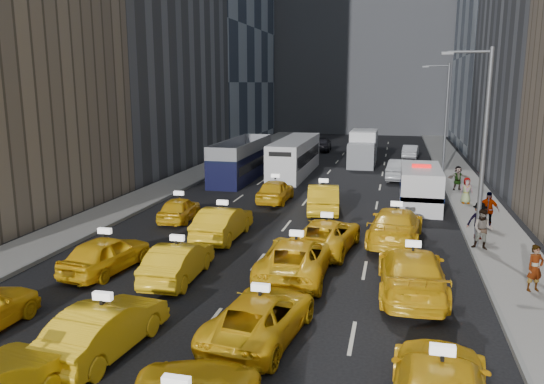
{
  "coord_description": "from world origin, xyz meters",
  "views": [
    {
      "loc": [
        5.52,
        -12.82,
        7.49
      ],
      "look_at": [
        -0.58,
        13.07,
        2.0
      ],
      "focal_mm": 35.0,
      "sensor_mm": 36.0,
      "label": 1
    }
  ],
  "objects": [
    {
      "name": "taxi_15",
      "position": [
        5.66,
        12.24,
        0.84
      ],
      "size": [
        2.82,
        5.95,
        1.68
      ],
      "primitive_type": "imported",
      "rotation": [
        0.0,
        0.0,
        3.06
      ],
      "color": "yellow",
      "rests_on": "ground"
    },
    {
      "name": "pedestrian_5",
      "position": [
        9.8,
        25.51,
        0.99
      ],
      "size": [
        1.62,
        0.9,
        1.68
      ],
      "primitive_type": "imported",
      "rotation": [
        0.0,
        0.0,
        0.31
      ],
      "color": "gray",
      "rests_on": "sidewalk_east"
    },
    {
      "name": "pedestrian_0",
      "position": [
        10.55,
        6.82,
        1.0
      ],
      "size": [
        0.74,
        0.63,
        1.71
      ],
      "primitive_type": "imported",
      "rotation": [
        0.0,
        0.0,
        0.43
      ],
      "color": "gray",
      "rests_on": "sidewalk_east"
    },
    {
      "name": "sidewalk_east",
      "position": [
        10.5,
        25.0,
        0.07
      ],
      "size": [
        3.0,
        90.0,
        0.15
      ],
      "primitive_type": "cube",
      "color": "gray",
      "rests_on": "ground"
    },
    {
      "name": "ground",
      "position": [
        0.0,
        0.0,
        0.0
      ],
      "size": [
        160.0,
        160.0,
        0.0
      ],
      "primitive_type": "plane",
      "color": "black",
      "rests_on": "ground"
    },
    {
      "name": "streetlight_near",
      "position": [
        9.18,
        12.0,
        4.92
      ],
      "size": [
        2.15,
        0.22,
        9.0
      ],
      "color": "#595B60",
      "rests_on": "ground"
    },
    {
      "name": "curb_west",
      "position": [
        -9.05,
        25.0,
        0.09
      ],
      "size": [
        0.15,
        90.0,
        0.18
      ],
      "primitive_type": "cube",
      "color": "slate",
      "rests_on": "ground"
    },
    {
      "name": "taxi_10",
      "position": [
        1.89,
        6.75,
        0.76
      ],
      "size": [
        2.56,
        5.5,
        1.53
      ],
      "primitive_type": "imported",
      "rotation": [
        0.0,
        0.0,
        3.15
      ],
      "color": "yellow",
      "rests_on": "ground"
    },
    {
      "name": "misc_car_4",
      "position": [
        6.95,
        42.51,
        0.68
      ],
      "size": [
        1.79,
        4.22,
        1.35
      ],
      "primitive_type": "imported",
      "rotation": [
        0.0,
        0.0,
        3.05
      ],
      "color": "#A3A5AB",
      "rests_on": "ground"
    },
    {
      "name": "city_bus",
      "position": [
        -2.62,
        29.97,
        1.47
      ],
      "size": [
        3.84,
        11.71,
        2.97
      ],
      "rotation": [
        0.0,
        0.0,
        -0.13
      ],
      "color": "silver",
      "rests_on": "ground"
    },
    {
      "name": "pedestrian_3",
      "position": [
        10.25,
        15.45,
        1.1
      ],
      "size": [
        1.21,
        0.8,
        1.9
      ],
      "primitive_type": "imported",
      "rotation": [
        0.0,
        0.0,
        -0.29
      ],
      "color": "gray",
      "rests_on": "sidewalk_east"
    },
    {
      "name": "streetlight_far",
      "position": [
        9.18,
        32.0,
        4.92
      ],
      "size": [
        2.15,
        0.22,
        9.0
      ],
      "color": "#595B60",
      "rests_on": "ground"
    },
    {
      "name": "taxi_8",
      "position": [
        -5.65,
        5.46,
        0.74
      ],
      "size": [
        2.32,
        4.56,
        1.49
      ],
      "primitive_type": "imported",
      "rotation": [
        0.0,
        0.0,
        3.01
      ],
      "color": "yellow",
      "rests_on": "ground"
    },
    {
      "name": "taxi_16",
      "position": [
        -1.88,
        19.49,
        0.75
      ],
      "size": [
        1.84,
        4.4,
        1.49
      ],
      "primitive_type": "imported",
      "rotation": [
        0.0,
        0.0,
        3.12
      ],
      "color": "yellow",
      "rests_on": "ground"
    },
    {
      "name": "misc_car_2",
      "position": [
        1.67,
        45.58,
        0.73
      ],
      "size": [
        2.3,
        5.11,
        1.45
      ],
      "primitive_type": "imported",
      "rotation": [
        0.0,
        0.0,
        3.09
      ],
      "color": "slate",
      "rests_on": "ground"
    },
    {
      "name": "misc_car_0",
      "position": [
        5.99,
        29.47,
        0.83
      ],
      "size": [
        2.38,
        5.19,
        1.65
      ],
      "primitive_type": "imported",
      "rotation": [
        0.0,
        0.0,
        3.01
      ],
      "color": "#9EA1A5",
      "rests_on": "ground"
    },
    {
      "name": "sidewalk_west",
      "position": [
        -10.5,
        25.0,
        0.07
      ],
      "size": [
        3.0,
        90.0,
        0.15
      ],
      "primitive_type": "cube",
      "color": "gray",
      "rests_on": "ground"
    },
    {
      "name": "misc_car_1",
      "position": [
        -5.64,
        39.44,
        0.78
      ],
      "size": [
        2.69,
        5.68,
        1.57
      ],
      "primitive_type": "imported",
      "rotation": [
        0.0,
        0.0,
        3.13
      ],
      "color": "black",
      "rests_on": "ground"
    },
    {
      "name": "double_decker",
      "position": [
        -6.37,
        27.13,
        1.5
      ],
      "size": [
        3.48,
        10.62,
        3.03
      ],
      "rotation": [
        0.0,
        0.0,
        0.11
      ],
      "color": "black",
      "rests_on": "ground"
    },
    {
      "name": "nypd_van",
      "position": [
        7.07,
        20.22,
        1.2
      ],
      "size": [
        3.01,
        6.36,
        2.64
      ],
      "rotation": [
        0.0,
        0.0,
        -0.1
      ],
      "color": "silver",
      "rests_on": "ground"
    },
    {
      "name": "pedestrian_4",
      "position": [
        9.87,
        21.21,
        0.96
      ],
      "size": [
        0.85,
        0.56,
        1.62
      ],
      "primitive_type": "imported",
      "rotation": [
        0.0,
        0.0,
        0.17
      ],
      "color": "gray",
      "rests_on": "sidewalk_east"
    },
    {
      "name": "taxi_11",
      "position": [
        6.27,
        5.9,
        0.83
      ],
      "size": [
        2.54,
        5.82,
        1.67
      ],
      "primitive_type": "imported",
      "rotation": [
        0.0,
        0.0,
        3.18
      ],
      "color": "yellow",
      "rests_on": "ground"
    },
    {
      "name": "taxi_14",
      "position": [
        2.62,
        10.32,
        0.72
      ],
      "size": [
        3.0,
        5.41,
        1.43
      ],
      "primitive_type": "imported",
      "rotation": [
        0.0,
        0.0,
        3.02
      ],
      "color": "yellow",
      "rests_on": "ground"
    },
    {
      "name": "taxi_5",
      "position": [
        -2.22,
        -0.47,
        0.74
      ],
      "size": [
        2.0,
        4.61,
        1.47
      ],
      "primitive_type": "imported",
      "rotation": [
        0.0,
        0.0,
        3.04
      ],
      "color": "yellow",
      "rests_on": "ground"
    },
    {
      "name": "taxi_6",
      "position": [
        1.82,
        1.41,
        0.68
      ],
      "size": [
        2.91,
        5.18,
        1.37
      ],
      "primitive_type": "imported",
      "rotation": [
        0.0,
        0.0,
        3.01
      ],
      "color": "yellow",
      "rests_on": "ground"
    },
    {
      "name": "pedestrian_1",
      "position": [
        9.47,
        11.57,
        1.07
      ],
      "size": [
        0.99,
        0.7,
        1.84
      ],
      "primitive_type": "imported",
      "rotation": [
        0.0,
        0.0,
        -0.26
      ],
      "color": "gray",
      "rests_on": "sidewalk_east"
    },
    {
      "name": "taxi_17",
      "position": [
        1.47,
        17.54,
        0.83
      ],
      "size": [
        2.41,
        5.24,
        1.67
      ],
      "primitive_type": "imported",
      "rotation": [
        0.0,
        0.0,
        3.27
      ],
      "color": "yellow",
      "rests_on": "ground"
    },
    {
      "name": "pedestrian_2",
      "position": [
        9.53,
        13.21,
        1.05
      ],
      "size": [
        1.23,
        0.7,
        1.8
      ],
      "primitive_type": "imported",
      "rotation": [
        0.0,
        0.0,
        0.2
      ],
      "color": "gray",
      "rests_on": "sidewalk_east"
    },
    {
      "name": "box_truck",
      "position": [
        2.51,
        36.72,
        1.53
      ],
      "size": [
        2.4,
        6.85,
        3.12
      ],
      "rotation": [
        0.0,
        0.0,
        0.01
      ],
      "color": "white",
      "rests_on": "ground"
    },
    {
      "name": "misc_car_3",
      "position": [
        -2.55,
        45.89,
        0.8
      ],
      "size": [
        2.19,
        4.8,
        1.6
      ],
      "primitive_type": "imported",
      "rotation": [
        0.0,
        0.0,
        3.21
      ],
      "color": "black",
      "rests_on": "ground"
    },
    {
      "name": "curb_east",
      "position": [
        9.05,
        25.0,
        0.09
      ],
      "size": [
        0.15,
        90.0,
        0.18
      ],
      "primitive_type": "cube",
      "color": "slate",
      "rests_on": "ground"
    },
    {
      "name": "taxi_9",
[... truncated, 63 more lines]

